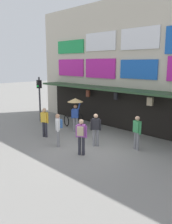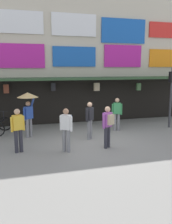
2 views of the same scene
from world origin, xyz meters
name	(u,v)px [view 2 (image 2 of 2)]	position (x,y,z in m)	size (l,w,h in m)	color
ground_plane	(95,142)	(0.00, 0.00, 0.00)	(80.00, 80.00, 0.00)	gray
shopfront	(72,54)	(0.00, 4.57, 3.96)	(18.00, 2.60, 8.00)	beige
traffic_light_far	(171,88)	(4.66, 1.46, 2.14)	(0.30, 0.34, 3.20)	#38383D
bicycle_parked	(1,126)	(-4.01, 2.52, 0.39)	(0.98, 1.30, 1.05)	black
pedestrian_in_yellow	(117,112)	(1.64, 1.55, 0.95)	(0.51, 0.31, 1.68)	gray
pedestrian_with_umbrella	(28,102)	(-2.72, 1.52, 1.64)	(0.96, 0.96, 2.08)	gray
pedestrian_in_black	(90,118)	(-0.10, 0.51, 0.95)	(0.41, 0.41, 1.68)	gray
pedestrian_in_red	(108,124)	(0.26, -0.84, 0.98)	(0.48, 0.47, 1.68)	#2D2D38
pedestrian_in_white	(66,127)	(-1.41, -0.83, 0.98)	(0.48, 0.47, 1.68)	gray
pedestrian_in_purple	(18,128)	(-3.17, -0.43, 0.95)	(0.51, 0.32, 1.68)	#2D2D38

